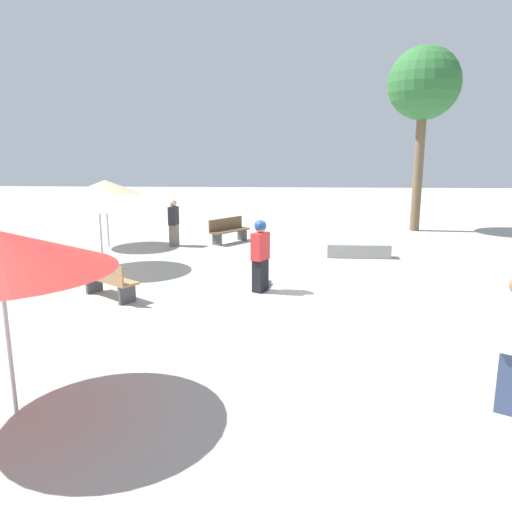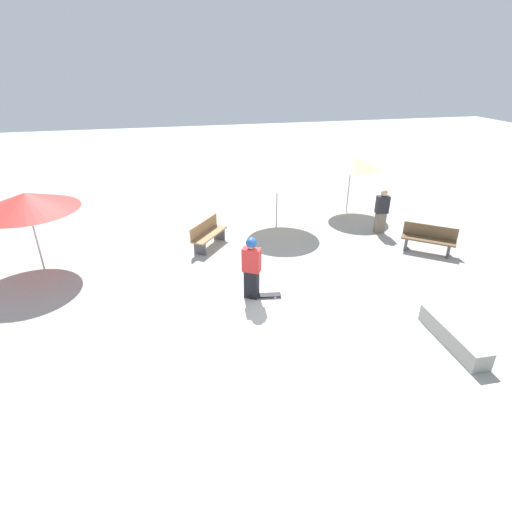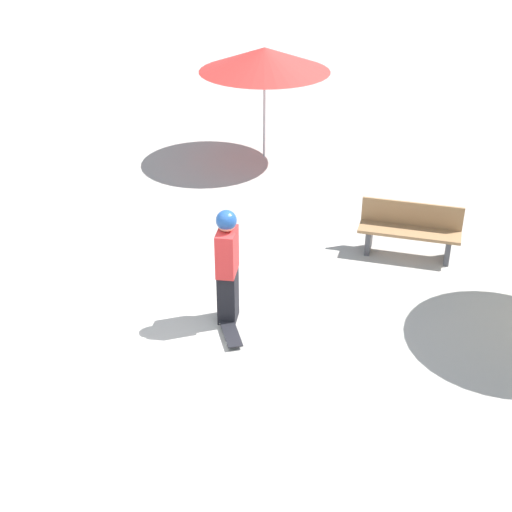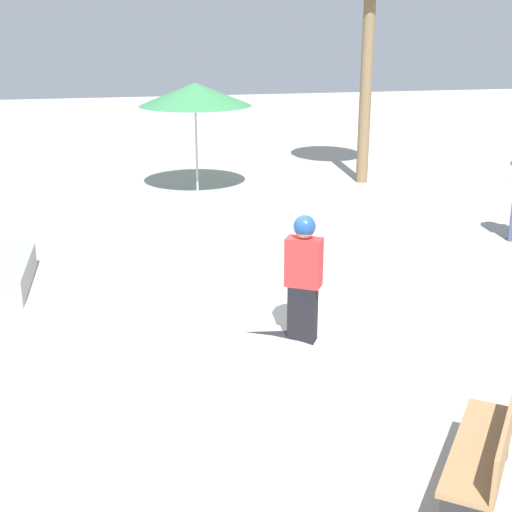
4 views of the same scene
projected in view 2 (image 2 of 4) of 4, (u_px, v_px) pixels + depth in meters
The scene contains 10 objects.
ground_plane at pixel (288, 312), 9.67m from camera, with size 60.00×60.00×0.00m, color #ADA8A0.
skater_main at pixel (252, 266), 9.90m from camera, with size 0.43×0.50×1.66m.
skateboard at pixel (265, 295), 10.25m from camera, with size 0.31×0.82×0.07m.
concrete_ledge at pixel (453, 335), 8.54m from camera, with size 1.89×0.50×0.41m.
bench_near at pixel (428, 239), 12.51m from camera, with size 1.34×1.53×0.85m.
bench_far at pixel (208, 234), 12.86m from camera, with size 1.54×1.32×0.85m.
shade_umbrella_cream at pixel (277, 175), 13.61m from camera, with size 2.45×2.45×2.18m.
shade_umbrella_red at pixel (26, 201), 10.69m from camera, with size 2.68×2.68×2.32m.
shade_umbrella_tan at pixel (351, 162), 15.04m from camera, with size 2.20×2.20×2.21m.
bystander_far at pixel (381, 211), 13.75m from camera, with size 0.30×0.46×1.56m.
Camera 2 is at (7.66, -2.59, 5.53)m, focal length 28.00 mm.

